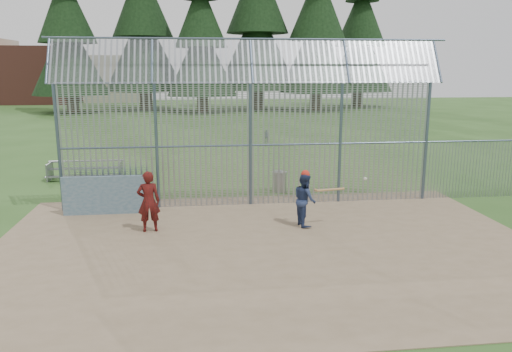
{
  "coord_description": "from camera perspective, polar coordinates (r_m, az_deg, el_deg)",
  "views": [
    {
      "loc": [
        -1.75,
        -12.43,
        4.47
      ],
      "look_at": [
        0.0,
        2.0,
        1.3
      ],
      "focal_mm": 35.0,
      "sensor_mm": 36.0,
      "label": 1
    }
  ],
  "objects": [
    {
      "name": "distant_buildings",
      "position": [
        72.18,
        -24.63,
        10.53
      ],
      "size": [
        26.5,
        10.5,
        8.0
      ],
      "color": "brown",
      "rests_on": "ground"
    },
    {
      "name": "bleacher",
      "position": [
        21.45,
        -18.92,
        0.73
      ],
      "size": [
        3.0,
        0.95,
        0.72
      ],
      "color": "gray",
      "rests_on": "ground"
    },
    {
      "name": "ground",
      "position": [
        13.32,
        1.04,
        -7.3
      ],
      "size": [
        120.0,
        120.0,
        0.0
      ],
      "primitive_type": "plane",
      "color": "#2D511E",
      "rests_on": "ground"
    },
    {
      "name": "dugout_wall",
      "position": [
        16.06,
        -16.94,
        -2.11
      ],
      "size": [
        2.5,
        0.12,
        1.2
      ],
      "primitive_type": "cube",
      "color": "#38566B",
      "rests_on": "dirt_infield"
    },
    {
      "name": "batting_gear",
      "position": [
        14.17,
        6.51,
        -0.22
      ],
      "size": [
        1.95,
        0.39,
        0.6
      ],
      "color": "red",
      "rests_on": "ground"
    },
    {
      "name": "conifer_row",
      "position": [
        54.43,
        -3.17,
        19.01
      ],
      "size": [
        38.48,
        12.26,
        20.2
      ],
      "color": "#332319",
      "rests_on": "ground"
    },
    {
      "name": "onlooker",
      "position": [
        14.02,
        -12.17,
        -2.86
      ],
      "size": [
        0.66,
        0.47,
        1.7
      ],
      "primitive_type": "imported",
      "rotation": [
        0.0,
        0.0,
        3.24
      ],
      "color": "maroon",
      "rests_on": "dirt_infield"
    },
    {
      "name": "dirt_infield",
      "position": [
        12.85,
        1.36,
        -8.0
      ],
      "size": [
        14.0,
        10.0,
        0.02
      ],
      "primitive_type": "cube",
      "color": "#756047",
      "rests_on": "ground"
    },
    {
      "name": "backstop_fence",
      "position": [
        16.39,
        5.71,
        4.85
      ],
      "size": [
        20.09,
        0.81,
        5.3
      ],
      "color": "#47566B",
      "rests_on": "ground"
    },
    {
      "name": "bg_kid_seated",
      "position": [
        30.16,
        1.22,
        4.57
      ],
      "size": [
        0.5,
        0.24,
        0.82
      ],
      "primitive_type": "imported",
      "rotation": [
        0.0,
        0.0,
        3.05
      ],
      "color": "slate",
      "rests_on": "ground"
    },
    {
      "name": "batter",
      "position": [
        14.31,
        5.6,
        -2.7
      ],
      "size": [
        0.68,
        0.82,
        1.52
      ],
      "primitive_type": "imported",
      "rotation": [
        0.0,
        0.0,
        1.72
      ],
      "color": "navy",
      "rests_on": "dirt_infield"
    },
    {
      "name": "trash_can",
      "position": [
        18.3,
        2.7,
        -0.62
      ],
      "size": [
        0.56,
        0.56,
        0.82
      ],
      "color": "gray",
      "rests_on": "ground"
    }
  ]
}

